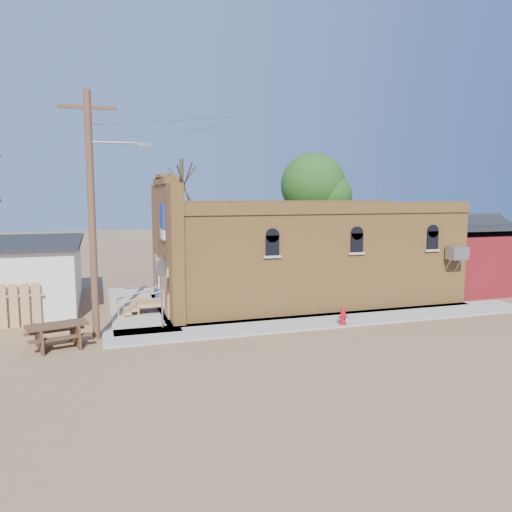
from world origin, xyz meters
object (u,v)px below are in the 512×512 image
object	(u,v)px
trash_barrel	(161,298)
utility_pole	(93,210)
brick_bar	(298,254)
stop_sign	(162,275)
picnic_table	(57,332)
fire_hydrant	(343,316)

from	to	relation	value
trash_barrel	utility_pole	bearing A→B (deg)	-123.23
utility_pole	brick_bar	bearing A→B (deg)	23.69
utility_pole	trash_barrel	xyz separation A→B (m)	(2.84, 4.34, -4.28)
stop_sign	picnic_table	bearing A→B (deg)	174.98
brick_bar	picnic_table	xyz separation A→B (m)	(-11.14, -4.99, -1.78)
brick_bar	fire_hydrant	distance (m)	5.83
fire_hydrant	picnic_table	world-z (taller)	picnic_table
utility_pole	stop_sign	xyz separation A→B (m)	(2.46, 0.60, -2.56)
fire_hydrant	picnic_table	xyz separation A→B (m)	(-10.86, 0.50, 0.14)
trash_barrel	picnic_table	world-z (taller)	trash_barrel
stop_sign	brick_bar	bearing A→B (deg)	2.91
utility_pole	trash_barrel	distance (m)	6.73
brick_bar	trash_barrel	bearing A→B (deg)	179.61
fire_hydrant	trash_barrel	xyz separation A→B (m)	(-6.66, 5.54, 0.08)
trash_barrel	fire_hydrant	bearing A→B (deg)	-39.78
utility_pole	stop_sign	bearing A→B (deg)	13.72
brick_bar	utility_pole	distance (m)	10.96
utility_pole	stop_sign	size ratio (longest dim) A/B	3.25
utility_pole	picnic_table	xyz separation A→B (m)	(-1.36, -0.70, -4.22)
brick_bar	stop_sign	bearing A→B (deg)	-153.25
fire_hydrant	trash_barrel	size ratio (longest dim) A/B	0.83
brick_bar	trash_barrel	size ratio (longest dim) A/B	19.79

